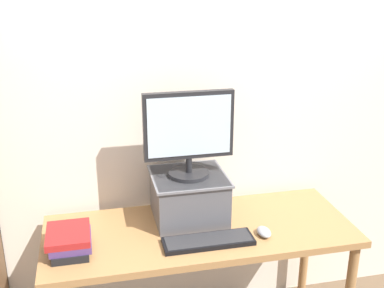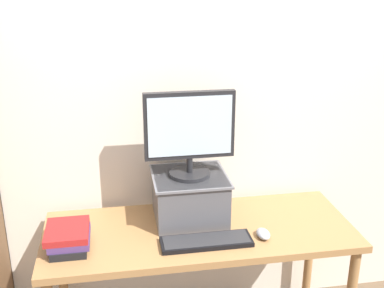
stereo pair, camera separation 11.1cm
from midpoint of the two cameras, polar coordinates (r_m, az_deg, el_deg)
The scene contains 7 objects.
back_wall at distance 2.61m, azimuth 0.58°, elevation 5.28°, with size 7.00×0.08×2.60m.
desk at distance 2.51m, azimuth 2.17°, elevation -11.54°, with size 1.56×0.61×0.73m.
riser_box at distance 2.51m, azimuth 0.99°, elevation -6.12°, with size 0.38×0.36×0.24m.
computer_monitor at distance 2.38m, azimuth 1.04°, elevation 1.42°, with size 0.45×0.21×0.44m.
keyboard at distance 2.34m, azimuth 3.10°, elevation -11.48°, with size 0.44×0.14×0.02m.
computer_mouse at distance 2.42m, azimuth 9.77°, elevation -10.46°, with size 0.06×0.10×0.04m.
book_stack at distance 2.35m, azimuth -13.08°, elevation -10.77°, with size 0.20×0.24×0.10m.
Camera 2 is at (-0.40, -2.10, 1.97)m, focal length 45.00 mm.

